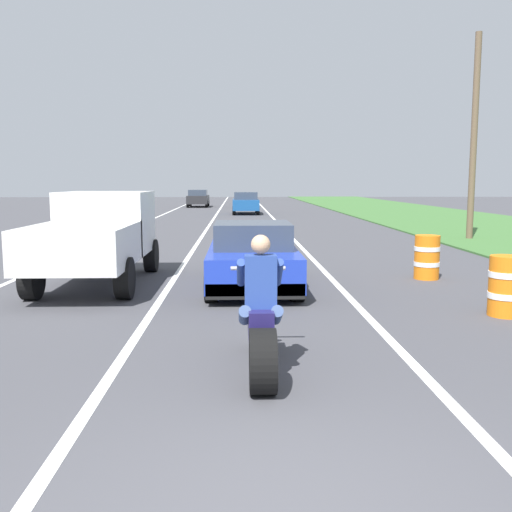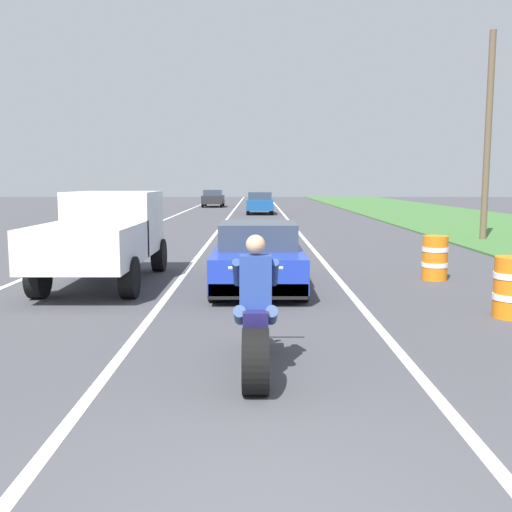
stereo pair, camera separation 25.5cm
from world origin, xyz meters
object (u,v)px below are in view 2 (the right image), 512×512
at_px(distant_car_further_ahead, 211,198).
at_px(motorcycle_with_rider, 254,324).
at_px(distant_car_far_ahead, 258,203).
at_px(sports_car_blue, 256,257).
at_px(pickup_truck_left_lane_white, 103,233).
at_px(construction_barrel_mid, 433,258).
at_px(construction_barrel_nearest, 509,287).

bearing_deg(distant_car_further_ahead, motorcycle_with_rider, -85.13).
relative_size(motorcycle_with_rider, distant_car_far_ahead, 0.55).
bearing_deg(distant_car_further_ahead, sports_car_blue, -84.37).
bearing_deg(distant_car_far_ahead, sports_car_blue, -90.45).
relative_size(pickup_truck_left_lane_white, distant_car_further_ahead, 1.20).
xyz_separation_m(pickup_truck_left_lane_white, distant_car_far_ahead, (3.54, 27.10, -0.33)).
height_order(motorcycle_with_rider, pickup_truck_left_lane_white, pickup_truck_left_lane_white).
bearing_deg(construction_barrel_mid, sports_car_blue, -168.04).
bearing_deg(motorcycle_with_rider, construction_barrel_nearest, 33.80).
xyz_separation_m(sports_car_blue, construction_barrel_nearest, (4.12, -2.80, -0.13)).
bearing_deg(construction_barrel_mid, distant_car_far_ahead, 98.08).
xyz_separation_m(motorcycle_with_rider, distant_car_further_ahead, (-3.76, 44.19, 0.18)).
bearing_deg(pickup_truck_left_lane_white, construction_barrel_mid, 3.50).
bearing_deg(sports_car_blue, pickup_truck_left_lane_white, 173.14).
height_order(construction_barrel_nearest, distant_car_far_ahead, distant_car_far_ahead).
bearing_deg(construction_barrel_nearest, distant_car_far_ahead, 97.34).
xyz_separation_m(construction_barrel_nearest, distant_car_far_ahead, (-3.90, 30.29, 0.27)).
bearing_deg(pickup_truck_left_lane_white, distant_car_further_ahead, 90.73).
bearing_deg(motorcycle_with_rider, distant_car_further_ahead, 94.87).
distance_m(sports_car_blue, pickup_truck_left_lane_white, 3.38).
bearing_deg(construction_barrel_nearest, pickup_truck_left_lane_white, 156.76).
bearing_deg(distant_car_far_ahead, pickup_truck_left_lane_white, -97.43).
bearing_deg(sports_car_blue, construction_barrel_mid, 11.96).
distance_m(motorcycle_with_rider, pickup_truck_left_lane_white, 6.84).
bearing_deg(motorcycle_with_rider, construction_barrel_mid, 57.84).
bearing_deg(sports_car_blue, motorcycle_with_rider, -90.47).
bearing_deg(distant_car_further_ahead, construction_barrel_mid, -78.32).
bearing_deg(distant_car_further_ahead, pickup_truck_left_lane_white, -89.27).
height_order(pickup_truck_left_lane_white, distant_car_far_ahead, pickup_truck_left_lane_white).
xyz_separation_m(pickup_truck_left_lane_white, distant_car_further_ahead, (-0.49, 38.20, -0.33)).
xyz_separation_m(sports_car_blue, distant_car_further_ahead, (-3.81, 38.60, 0.14)).
distance_m(sports_car_blue, distant_car_far_ahead, 27.50).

